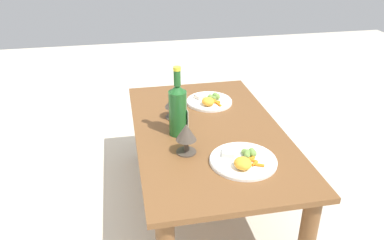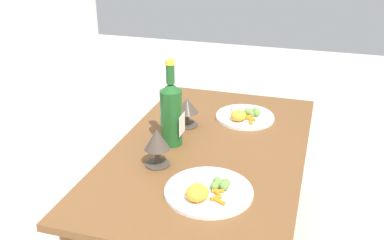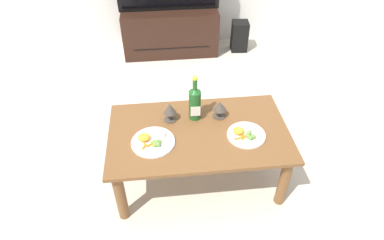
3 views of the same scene
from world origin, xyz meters
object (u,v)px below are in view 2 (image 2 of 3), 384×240
at_px(dinner_plate_right, 245,116).
at_px(goblet_right, 187,107).
at_px(wine_bottle, 171,111).
at_px(goblet_left, 157,141).
at_px(dinner_plate_left, 208,190).
at_px(dining_table, 210,165).

bearing_deg(dinner_plate_right, goblet_right, 122.38).
height_order(wine_bottle, goblet_left, wine_bottle).
bearing_deg(goblet_left, dinner_plate_right, -24.32).
bearing_deg(goblet_left, wine_bottle, 2.47).
distance_m(goblet_left, dinner_plate_right, 0.53).
height_order(goblet_left, dinner_plate_left, goblet_left).
relative_size(wine_bottle, dinner_plate_right, 1.31).
xyz_separation_m(goblet_left, goblet_right, (0.34, 0.00, -0.01)).
bearing_deg(goblet_right, wine_bottle, 177.53).
distance_m(dining_table, wine_bottle, 0.26).
xyz_separation_m(goblet_left, dinner_plate_left, (-0.12, -0.22, -0.08)).
height_order(goblet_right, dinner_plate_left, goblet_right).
height_order(wine_bottle, goblet_right, wine_bottle).
xyz_separation_m(wine_bottle, goblet_left, (-0.17, -0.01, -0.04)).
distance_m(wine_bottle, dinner_plate_right, 0.40).
bearing_deg(wine_bottle, dining_table, -86.15).
relative_size(wine_bottle, goblet_right, 2.67).
bearing_deg(dinner_plate_right, wine_bottle, 144.01).
bearing_deg(dining_table, dinner_plate_right, -14.03).
distance_m(dining_table, goblet_left, 0.28).
xyz_separation_m(dining_table, goblet_left, (-0.18, 0.14, 0.17)).
relative_size(dinner_plate_left, dinner_plate_right, 1.12).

